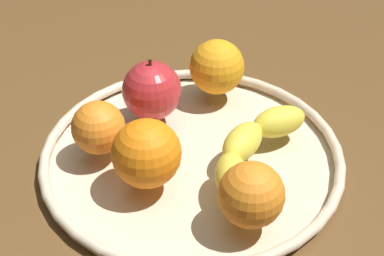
# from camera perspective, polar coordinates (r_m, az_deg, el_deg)

# --- Properties ---
(ground_plane) EXTENTS (1.20, 1.20, 0.04)m
(ground_plane) POSITION_cam_1_polar(r_m,az_deg,el_deg) (0.69, 0.00, -4.47)
(ground_plane) COLOR brown
(fruit_bowl) EXTENTS (0.35, 0.35, 0.02)m
(fruit_bowl) POSITION_cam_1_polar(r_m,az_deg,el_deg) (0.67, 0.00, -2.62)
(fruit_bowl) COLOR beige
(fruit_bowl) RESTS_ON ground_plane
(banana) EXTENTS (0.18, 0.09, 0.04)m
(banana) POSITION_cam_1_polar(r_m,az_deg,el_deg) (0.64, 5.81, -1.96)
(banana) COLOR yellow
(banana) RESTS_ON fruit_bowl
(apple) EXTENTS (0.07, 0.07, 0.08)m
(apple) POSITION_cam_1_polar(r_m,az_deg,el_deg) (0.70, -3.94, 3.68)
(apple) COLOR #B6282C
(apple) RESTS_ON fruit_bowl
(orange_back_right) EXTENTS (0.07, 0.07, 0.07)m
(orange_back_right) POSITION_cam_1_polar(r_m,az_deg,el_deg) (0.74, 2.44, 5.97)
(orange_back_right) COLOR orange
(orange_back_right) RESTS_ON fruit_bowl
(orange_back_left) EXTENTS (0.07, 0.07, 0.07)m
(orange_back_left) POSITION_cam_1_polar(r_m,az_deg,el_deg) (0.60, -4.23, -2.63)
(orange_back_left) COLOR orange
(orange_back_left) RESTS_ON fruit_bowl
(orange_center) EXTENTS (0.06, 0.06, 0.06)m
(orange_center) POSITION_cam_1_polar(r_m,az_deg,el_deg) (0.65, -9.11, 0.05)
(orange_center) COLOR orange
(orange_center) RESTS_ON fruit_bowl
(orange_front_right) EXTENTS (0.07, 0.07, 0.07)m
(orange_front_right) POSITION_cam_1_polar(r_m,az_deg,el_deg) (0.57, 5.80, -6.49)
(orange_front_right) COLOR orange
(orange_front_right) RESTS_ON fruit_bowl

